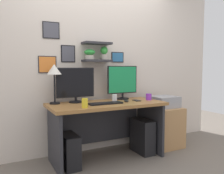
{
  "coord_description": "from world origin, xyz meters",
  "views": [
    {
      "loc": [
        -1.33,
        -2.75,
        1.21
      ],
      "look_at": [
        0.1,
        0.05,
        0.95
      ],
      "focal_mm": 37.73,
      "sensor_mm": 36.0,
      "label": 1
    }
  ],
  "objects_px": {
    "cell_phone": "(137,100)",
    "water_cup": "(85,103)",
    "monitor_left": "(75,84)",
    "computer_mouse": "(126,101)",
    "coffee_mug": "(149,97)",
    "monitor_right": "(122,82)",
    "desk": "(105,118)",
    "drawer_cabinet": "(164,127)",
    "printer": "(164,102)",
    "pen_cup": "(114,98)",
    "desk_lamp": "(54,72)",
    "computer_tower_left": "(69,151)",
    "keyboard": "(106,103)",
    "computer_tower_right": "(142,136)"
  },
  "relations": [
    {
      "from": "computer_mouse",
      "to": "pen_cup",
      "type": "xyz_separation_m",
      "value": [
        -0.13,
        0.09,
        0.04
      ]
    },
    {
      "from": "desk",
      "to": "coffee_mug",
      "type": "bearing_deg",
      "value": -7.38
    },
    {
      "from": "monitor_right",
      "to": "drawer_cabinet",
      "type": "height_order",
      "value": "monitor_right"
    },
    {
      "from": "computer_mouse",
      "to": "desk_lamp",
      "type": "distance_m",
      "value": 1.01
    },
    {
      "from": "monitor_left",
      "to": "computer_tower_right",
      "type": "xyz_separation_m",
      "value": [
        0.9,
        -0.24,
        -0.75
      ]
    },
    {
      "from": "keyboard",
      "to": "coffee_mug",
      "type": "distance_m",
      "value": 0.71
    },
    {
      "from": "coffee_mug",
      "to": "printer",
      "type": "bearing_deg",
      "value": 14.34
    },
    {
      "from": "cell_phone",
      "to": "computer_tower_left",
      "type": "distance_m",
      "value": 1.12
    },
    {
      "from": "monitor_right",
      "to": "coffee_mug",
      "type": "relative_size",
      "value": 5.39
    },
    {
      "from": "monitor_right",
      "to": "printer",
      "type": "xyz_separation_m",
      "value": [
        0.65,
        -0.16,
        -0.32
      ]
    },
    {
      "from": "desk_lamp",
      "to": "pen_cup",
      "type": "relative_size",
      "value": 5.03
    },
    {
      "from": "monitor_left",
      "to": "desk_lamp",
      "type": "relative_size",
      "value": 1.03
    },
    {
      "from": "computer_mouse",
      "to": "cell_phone",
      "type": "xyz_separation_m",
      "value": [
        0.19,
        0.04,
        -0.01
      ]
    },
    {
      "from": "coffee_mug",
      "to": "drawer_cabinet",
      "type": "distance_m",
      "value": 0.62
    },
    {
      "from": "coffee_mug",
      "to": "pen_cup",
      "type": "relative_size",
      "value": 0.9
    },
    {
      "from": "monitor_right",
      "to": "keyboard",
      "type": "relative_size",
      "value": 1.1
    },
    {
      "from": "keyboard",
      "to": "computer_tower_right",
      "type": "height_order",
      "value": "keyboard"
    },
    {
      "from": "coffee_mug",
      "to": "keyboard",
      "type": "bearing_deg",
      "value": -174.92
    },
    {
      "from": "drawer_cabinet",
      "to": "printer",
      "type": "relative_size",
      "value": 1.59
    },
    {
      "from": "monitor_left",
      "to": "printer",
      "type": "height_order",
      "value": "monitor_left"
    },
    {
      "from": "computer_mouse",
      "to": "coffee_mug",
      "type": "distance_m",
      "value": 0.39
    },
    {
      "from": "pen_cup",
      "to": "water_cup",
      "type": "height_order",
      "value": "water_cup"
    },
    {
      "from": "desk_lamp",
      "to": "computer_tower_left",
      "type": "distance_m",
      "value": 0.98
    },
    {
      "from": "pen_cup",
      "to": "printer",
      "type": "bearing_deg",
      "value": 2.09
    },
    {
      "from": "monitor_left",
      "to": "cell_phone",
      "type": "bearing_deg",
      "value": -16.54
    },
    {
      "from": "computer_tower_right",
      "to": "water_cup",
      "type": "bearing_deg",
      "value": -167.29
    },
    {
      "from": "cell_phone",
      "to": "keyboard",
      "type": "bearing_deg",
      "value": -167.88
    },
    {
      "from": "desk",
      "to": "keyboard",
      "type": "bearing_deg",
      "value": -114.02
    },
    {
      "from": "computer_mouse",
      "to": "printer",
      "type": "bearing_deg",
      "value": 9.25
    },
    {
      "from": "computer_mouse",
      "to": "printer",
      "type": "height_order",
      "value": "computer_mouse"
    },
    {
      "from": "monitor_right",
      "to": "printer",
      "type": "bearing_deg",
      "value": -13.47
    },
    {
      "from": "desk_lamp",
      "to": "drawer_cabinet",
      "type": "xyz_separation_m",
      "value": [
        1.64,
        -0.15,
        -0.85
      ]
    },
    {
      "from": "monitor_left",
      "to": "computer_mouse",
      "type": "distance_m",
      "value": 0.71
    },
    {
      "from": "computer_tower_left",
      "to": "computer_tower_right",
      "type": "distance_m",
      "value": 1.07
    },
    {
      "from": "monitor_right",
      "to": "desk_lamp",
      "type": "bearing_deg",
      "value": -179.57
    },
    {
      "from": "monitor_right",
      "to": "drawer_cabinet",
      "type": "bearing_deg",
      "value": -13.47
    },
    {
      "from": "desk",
      "to": "drawer_cabinet",
      "type": "height_order",
      "value": "desk"
    },
    {
      "from": "printer",
      "to": "drawer_cabinet",
      "type": "bearing_deg",
      "value": -90.0
    },
    {
      "from": "printer",
      "to": "computer_tower_left",
      "type": "height_order",
      "value": "printer"
    },
    {
      "from": "cell_phone",
      "to": "water_cup",
      "type": "bearing_deg",
      "value": -161.46
    },
    {
      "from": "desk",
      "to": "computer_tower_right",
      "type": "relative_size",
      "value": 3.17
    },
    {
      "from": "printer",
      "to": "monitor_left",
      "type": "bearing_deg",
      "value": 173.47
    },
    {
      "from": "monitor_left",
      "to": "keyboard",
      "type": "distance_m",
      "value": 0.48
    },
    {
      "from": "computer_mouse",
      "to": "printer",
      "type": "relative_size",
      "value": 0.24
    },
    {
      "from": "water_cup",
      "to": "computer_tower_right",
      "type": "distance_m",
      "value": 1.12
    },
    {
      "from": "desk",
      "to": "cell_phone",
      "type": "relative_size",
      "value": 10.77
    },
    {
      "from": "coffee_mug",
      "to": "computer_tower_right",
      "type": "bearing_deg",
      "value": 178.26
    },
    {
      "from": "monitor_left",
      "to": "drawer_cabinet",
      "type": "height_order",
      "value": "monitor_left"
    },
    {
      "from": "computer_mouse",
      "to": "desk_lamp",
      "type": "bearing_deg",
      "value": 163.22
    },
    {
      "from": "drawer_cabinet",
      "to": "desk_lamp",
      "type": "bearing_deg",
      "value": 174.83
    }
  ]
}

